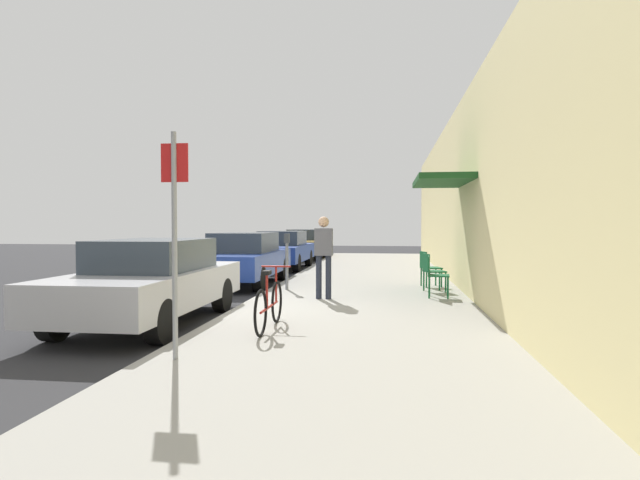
% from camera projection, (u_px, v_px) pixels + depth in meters
% --- Properties ---
extents(ground_plane, '(60.00, 60.00, 0.00)m').
position_uv_depth(ground_plane, '(236.00, 313.00, 9.78)').
color(ground_plane, '#2D2D30').
extents(sidewalk_slab, '(4.50, 32.00, 0.12)m').
position_uv_depth(sidewalk_slab, '(362.00, 297.00, 11.47)').
color(sidewalk_slab, '#9E9B93').
rests_on(sidewalk_slab, ground_plane).
extents(building_facade, '(1.40, 32.00, 4.58)m').
position_uv_depth(building_facade, '(475.00, 195.00, 11.09)').
color(building_facade, beige).
rests_on(building_facade, ground_plane).
extents(parked_car_0, '(1.80, 4.40, 1.41)m').
position_uv_depth(parked_car_0, '(151.00, 281.00, 8.72)').
color(parked_car_0, '#B7B7BC').
rests_on(parked_car_0, ground_plane).
extents(parked_car_1, '(1.80, 4.40, 1.43)m').
position_uv_depth(parked_car_1, '(243.00, 258.00, 14.28)').
color(parked_car_1, navy).
rests_on(parked_car_1, ground_plane).
extents(parked_car_2, '(1.80, 4.40, 1.40)m').
position_uv_depth(parked_car_2, '(282.00, 249.00, 19.47)').
color(parked_car_2, navy).
rests_on(parked_car_2, ground_plane).
extents(parked_car_3, '(1.80, 4.40, 1.40)m').
position_uv_depth(parked_car_3, '(305.00, 244.00, 24.90)').
color(parked_car_3, '#A58433').
rests_on(parked_car_3, ground_plane).
extents(parking_meter, '(0.12, 0.10, 1.32)m').
position_uv_depth(parking_meter, '(287.00, 257.00, 12.34)').
color(parking_meter, slate).
rests_on(parking_meter, sidewalk_slab).
extents(street_sign, '(0.32, 0.06, 2.60)m').
position_uv_depth(street_sign, '(175.00, 227.00, 5.98)').
color(street_sign, gray).
rests_on(street_sign, sidewalk_slab).
extents(bicycle_0, '(0.46, 1.71, 0.90)m').
position_uv_depth(bicycle_0, '(269.00, 305.00, 7.70)').
color(bicycle_0, black).
rests_on(bicycle_0, sidewalk_slab).
extents(cafe_chair_0, '(0.48, 0.48, 0.87)m').
position_uv_depth(cafe_chair_0, '(435.00, 274.00, 11.03)').
color(cafe_chair_0, '#14592D').
rests_on(cafe_chair_0, sidewalk_slab).
extents(cafe_chair_1, '(0.54, 0.54, 0.87)m').
position_uv_depth(cafe_chair_1, '(431.00, 270.00, 11.95)').
color(cafe_chair_1, '#14592D').
rests_on(cafe_chair_1, sidewalk_slab).
extents(cafe_chair_2, '(0.54, 0.54, 0.87)m').
position_uv_depth(cafe_chair_2, '(428.00, 266.00, 12.89)').
color(cafe_chair_2, '#14592D').
rests_on(cafe_chair_2, sidewalk_slab).
extents(pedestrian_standing, '(0.36, 0.22, 1.70)m').
position_uv_depth(pedestrian_standing, '(324.00, 251.00, 10.78)').
color(pedestrian_standing, '#232838').
rests_on(pedestrian_standing, sidewalk_slab).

